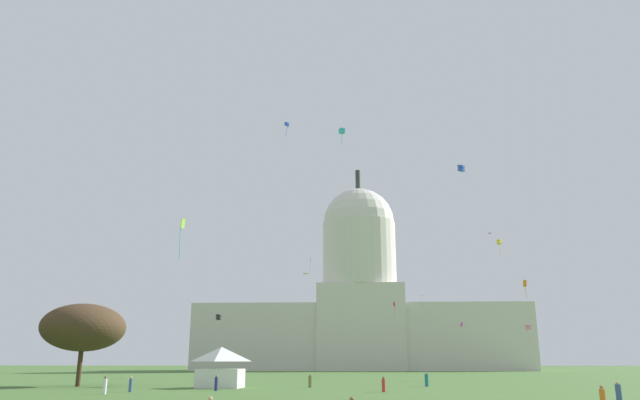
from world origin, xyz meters
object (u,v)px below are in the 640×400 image
(person_white_near_tree_east, at_px, (105,386))
(kite_gold_mid, at_px, (310,261))
(kite_orange_low, at_px, (525,285))
(kite_blue_high_b, at_px, (461,168))
(person_teal_deep_crowd, at_px, (427,380))
(kite_red_mid, at_px, (492,234))
(kite_green_mid, at_px, (419,299))
(kite_turquoise_mid, at_px, (353,277))
(person_orange_front_left, at_px, (603,400))
(kite_lime_low, at_px, (182,230))
(capitol_building, at_px, (360,306))
(person_navy_back_center, at_px, (216,383))
(kite_blue_high, at_px, (287,124))
(kite_magenta_low, at_px, (462,325))
(kite_cyan_mid, at_px, (342,131))
(kite_red_mid_b, at_px, (394,305))
(tree_west_far, at_px, (84,328))
(event_tent, at_px, (221,367))
(person_olive_front_center, at_px, (310,381))
(person_denim_mid_right, at_px, (131,385))
(kite_yellow_mid, at_px, (499,242))
(kite_pink_low, at_px, (528,328))
(kite_black_low, at_px, (218,317))
(person_red_near_tree_west, at_px, (384,385))
(kite_white_mid, at_px, (303,274))
(person_denim_near_tent, at_px, (619,392))

(person_white_near_tree_east, height_order, kite_gold_mid, kite_gold_mid)
(kite_orange_low, bearing_deg, kite_blue_high_b, 124.21)
(person_teal_deep_crowd, relative_size, kite_red_mid, 1.33)
(kite_green_mid, height_order, kite_turquoise_mid, kite_turquoise_mid)
(person_orange_front_left, bearing_deg, kite_red_mid, 128.51)
(kite_turquoise_mid, bearing_deg, kite_lime_low, -149.92)
(capitol_building, bearing_deg, kite_green_mid, -69.88)
(person_teal_deep_crowd, bearing_deg, person_navy_back_center, 133.39)
(kite_blue_high, height_order, kite_magenta_low, kite_blue_high)
(capitol_building, bearing_deg, kite_cyan_mid, -91.89)
(kite_red_mid_b, bearing_deg, tree_west_far, -7.81)
(kite_cyan_mid, bearing_deg, kite_lime_low, 113.86)
(kite_red_mid_b, bearing_deg, event_tent, 1.60)
(person_olive_front_center, relative_size, kite_magenta_low, 1.57)
(event_tent, xyz_separation_m, person_denim_mid_right, (-7.42, -9.91, -1.70))
(kite_red_mid_b, bearing_deg, kite_gold_mid, -59.39)
(kite_yellow_mid, relative_size, kite_pink_low, 1.07)
(person_orange_front_left, distance_m, kite_black_low, 92.26)
(capitol_building, distance_m, kite_pink_low, 94.86)
(event_tent, distance_m, person_teal_deep_crowd, 26.21)
(kite_cyan_mid, height_order, kite_blue_high_b, kite_blue_high_b)
(person_orange_front_left, distance_m, kite_green_mid, 125.07)
(person_red_near_tree_west, xyz_separation_m, kite_red_mid_b, (10.12, 119.27, 18.93))
(person_olive_front_center, bearing_deg, person_red_near_tree_west, 159.11)
(kite_blue_high, bearing_deg, tree_west_far, 3.49)
(person_red_near_tree_west, distance_m, kite_yellow_mid, 93.55)
(kite_turquoise_mid, distance_m, kite_red_mid_b, 49.12)
(tree_west_far, bearing_deg, person_olive_front_center, -2.67)
(event_tent, height_order, kite_turquoise_mid, kite_turquoise_mid)
(person_denim_mid_right, xyz_separation_m, kite_yellow_mid, (60.67, 82.53, 31.03))
(kite_white_mid, bearing_deg, kite_lime_low, -47.01)
(kite_black_low, bearing_deg, kite_gold_mid, 90.82)
(kite_yellow_mid, distance_m, kite_pink_low, 36.63)
(tree_west_far, bearing_deg, kite_red_mid, 46.17)
(person_denim_near_tent, relative_size, kite_blue_high_b, 1.07)
(kite_lime_low, bearing_deg, kite_turquoise_mid, -129.74)
(kite_yellow_mid, bearing_deg, kite_gold_mid, -72.90)
(person_navy_back_center, xyz_separation_m, person_denim_mid_right, (-8.54, -2.73, -0.05))
(kite_red_mid, xyz_separation_m, kite_gold_mid, (-48.91, 25.97, -2.42))
(kite_yellow_mid, height_order, kite_black_low, kite_yellow_mid)
(capitol_building, bearing_deg, tree_west_far, -106.49)
(person_orange_front_left, height_order, person_denim_near_tent, person_orange_front_left)
(capitol_building, distance_m, kite_cyan_mid, 129.28)
(person_white_near_tree_east, distance_m, person_denim_mid_right, 4.72)
(person_denim_near_tent, bearing_deg, kite_cyan_mid, 138.77)
(capitol_building, xyz_separation_m, person_orange_front_left, (12.74, -166.14, -20.74))
(person_denim_mid_right, distance_m, kite_red_mid_b, 127.27)
(person_olive_front_center, relative_size, kite_cyan_mid, 0.68)
(kite_pink_low, bearing_deg, kite_turquoise_mid, -146.48)
(kite_red_mid, relative_size, kite_yellow_mid, 0.30)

